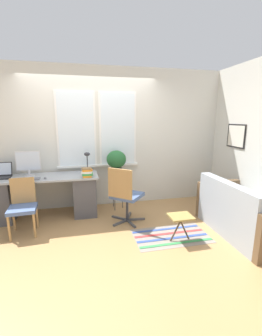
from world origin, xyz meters
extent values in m
plane|color=tan|center=(0.00, 0.00, 0.00)|extent=(14.00, 14.00, 0.00)
cube|color=silver|center=(0.00, 0.72, 1.35)|extent=(9.00, 0.06, 2.70)
cube|color=white|center=(-0.28, 0.68, 1.53)|extent=(0.73, 0.02, 1.43)
cube|color=white|center=(-0.28, 0.67, 1.53)|extent=(0.66, 0.01, 1.36)
cube|color=white|center=(0.52, 0.68, 1.53)|extent=(0.73, 0.02, 1.43)
cube|color=white|center=(0.52, 0.67, 1.53)|extent=(0.66, 0.01, 1.36)
cube|color=white|center=(0.12, 0.68, 0.83)|extent=(1.57, 0.11, 0.04)
cube|color=silver|center=(2.68, 0.00, 1.35)|extent=(0.06, 9.00, 2.70)
cube|color=black|center=(2.64, -0.03, 1.42)|extent=(0.02, 0.48, 0.44)
cube|color=silver|center=(2.63, -0.03, 1.42)|extent=(0.01, 0.43, 0.39)
cube|color=#9EA3A8|center=(-0.88, 0.32, 0.73)|extent=(1.88, 0.64, 0.03)
cube|color=#4C4C51|center=(-1.58, 0.32, 0.36)|extent=(0.40, 0.56, 0.72)
cube|color=#4C4C51|center=(-0.18, 0.32, 0.36)|extent=(0.40, 0.56, 0.72)
cube|color=black|center=(-1.56, 0.35, 0.76)|extent=(0.31, 0.23, 0.02)
cube|color=black|center=(-1.56, 0.49, 0.88)|extent=(0.31, 0.07, 0.23)
cube|color=silver|center=(-1.56, 0.49, 0.88)|extent=(0.28, 0.05, 0.20)
cylinder|color=silver|center=(-1.11, 0.38, 0.76)|extent=(0.19, 0.19, 0.02)
cylinder|color=silver|center=(-1.11, 0.38, 0.82)|extent=(0.04, 0.04, 0.10)
cube|color=silver|center=(-1.11, 0.39, 1.02)|extent=(0.40, 0.02, 0.33)
cube|color=silver|center=(-1.11, 0.38, 1.02)|extent=(0.38, 0.01, 0.31)
cube|color=slate|center=(-1.10, 0.14, 0.76)|extent=(0.41, 0.13, 0.02)
ellipsoid|color=slate|center=(-0.82, 0.14, 0.77)|extent=(0.04, 0.07, 0.03)
cylinder|color=#2D2D33|center=(-0.10, 0.46, 0.76)|extent=(0.11, 0.11, 0.01)
cylinder|color=#2D2D33|center=(-0.10, 0.46, 0.92)|extent=(0.02, 0.02, 0.31)
ellipsoid|color=#2D2D33|center=(-0.10, 0.46, 1.10)|extent=(0.11, 0.11, 0.07)
cube|color=orange|center=(-0.12, 0.12, 0.77)|extent=(0.15, 0.15, 0.03)
cube|color=green|center=(-0.12, 0.12, 0.80)|extent=(0.18, 0.15, 0.04)
cube|color=white|center=(-0.13, 0.11, 0.83)|extent=(0.18, 0.15, 0.03)
cube|color=orange|center=(-0.12, 0.11, 0.87)|extent=(0.18, 0.12, 0.03)
cube|color=olive|center=(-0.13, 0.12, 0.90)|extent=(0.17, 0.14, 0.03)
cylinder|color=#B2844C|center=(-1.27, -0.45, 0.20)|extent=(0.04, 0.04, 0.40)
cylinder|color=#B2844C|center=(-0.93, -0.43, 0.20)|extent=(0.04, 0.04, 0.40)
cylinder|color=#B2844C|center=(-1.29, -0.12, 0.20)|extent=(0.04, 0.04, 0.40)
cylinder|color=#B2844C|center=(-0.96, -0.09, 0.20)|extent=(0.04, 0.04, 0.40)
cube|color=#4C6699|center=(-1.11, -0.27, 0.40)|extent=(0.42, 0.40, 0.06)
cube|color=#B2844C|center=(-1.13, -0.07, 0.64)|extent=(0.36, 0.06, 0.41)
cube|color=#47474C|center=(0.40, -0.08, 0.01)|extent=(0.26, 0.23, 0.03)
cube|color=#47474C|center=(0.39, -0.26, 0.01)|extent=(0.28, 0.19, 0.03)
cube|color=#47474C|center=(0.56, -0.33, 0.01)|extent=(0.11, 0.31, 0.03)
cube|color=#47474C|center=(0.68, -0.19, 0.01)|extent=(0.31, 0.06, 0.03)
cube|color=#47474C|center=(0.58, -0.04, 0.01)|extent=(0.15, 0.30, 0.03)
cylinder|color=#333338|center=(0.52, -0.18, 0.23)|extent=(0.04, 0.04, 0.40)
cube|color=#4C6699|center=(0.52, -0.18, 0.46)|extent=(0.63, 0.63, 0.06)
cube|color=#B2844C|center=(0.37, -0.36, 0.73)|extent=(0.35, 0.30, 0.48)
cube|color=#9EA8B2|center=(2.19, -0.99, 0.21)|extent=(0.80, 1.32, 0.42)
cube|color=#9EA8B2|center=(1.87, -0.99, 0.62)|extent=(0.16, 1.32, 0.41)
cube|color=brown|center=(2.19, -0.28, 0.32)|extent=(0.80, 0.09, 0.64)
cylinder|color=#333338|center=(0.44, 0.41, 0.66)|extent=(0.27, 0.27, 0.02)
cylinder|color=#333338|center=(0.55, 0.41, 0.33)|extent=(0.01, 0.01, 0.65)
cylinder|color=#333338|center=(0.38, 0.51, 0.33)|extent=(0.01, 0.01, 0.65)
cylinder|color=#333338|center=(0.38, 0.31, 0.33)|extent=(0.01, 0.01, 0.65)
cylinder|color=#514C47|center=(0.44, 0.41, 0.75)|extent=(0.20, 0.20, 0.16)
ellipsoid|color=#235B2D|center=(0.44, 0.41, 0.99)|extent=(0.37, 0.37, 0.33)
cube|color=gray|center=(1.06, -0.84, 0.00)|extent=(1.13, 0.64, 0.01)
cube|color=#388E4C|center=(1.06, -1.05, 0.01)|extent=(1.10, 0.05, 0.00)
cube|color=#334C99|center=(1.06, -0.91, 0.01)|extent=(1.10, 0.05, 0.00)
cube|color=#C63838|center=(1.06, -0.77, 0.01)|extent=(1.10, 0.05, 0.00)
cube|color=#334C99|center=(1.06, -0.62, 0.01)|extent=(1.10, 0.05, 0.00)
cube|color=olive|center=(1.14, -0.97, 0.37)|extent=(0.33, 0.28, 0.02)
cylinder|color=#4C3D2D|center=(1.08, -0.97, 0.18)|extent=(0.20, 0.02, 0.37)
cylinder|color=#4C3D2D|center=(1.20, -0.97, 0.18)|extent=(0.20, 0.02, 0.37)
camera|label=1|loc=(-0.21, -3.72, 1.74)|focal=24.00mm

